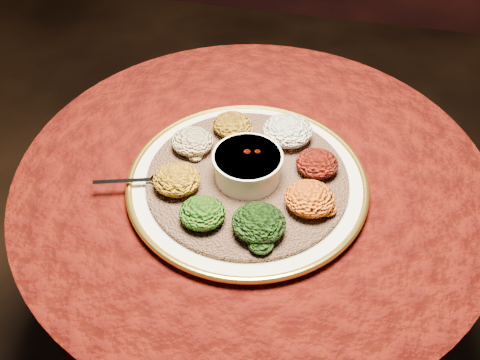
# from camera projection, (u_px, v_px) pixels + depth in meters

# --- Properties ---
(table) EXTENTS (0.96, 0.96, 0.73)m
(table) POSITION_uv_depth(u_px,v_px,m) (252.00, 229.00, 1.20)
(table) COLOR black
(table) RESTS_ON ground
(platter) EXTENTS (0.59, 0.59, 0.02)m
(platter) POSITION_uv_depth(u_px,v_px,m) (247.00, 182.00, 1.04)
(platter) COLOR white
(platter) RESTS_ON table
(injera) EXTENTS (0.45, 0.45, 0.01)m
(injera) POSITION_uv_depth(u_px,v_px,m) (247.00, 178.00, 1.03)
(injera) COLOR #8C5E46
(injera) RESTS_ON platter
(stew_bowl) EXTENTS (0.13, 0.13, 0.06)m
(stew_bowl) POSITION_uv_depth(u_px,v_px,m) (248.00, 165.00, 1.01)
(stew_bowl) COLOR white
(stew_bowl) RESTS_ON injera
(spoon) EXTENTS (0.15, 0.06, 0.01)m
(spoon) POSITION_uv_depth(u_px,v_px,m) (155.00, 179.00, 1.02)
(spoon) COLOR silver
(spoon) RESTS_ON injera
(portion_ayib) EXTENTS (0.10, 0.10, 0.05)m
(portion_ayib) POSITION_uv_depth(u_px,v_px,m) (288.00, 131.00, 1.09)
(portion_ayib) COLOR white
(portion_ayib) RESTS_ON injera
(portion_kitfo) EXTENTS (0.08, 0.08, 0.04)m
(portion_kitfo) POSITION_uv_depth(u_px,v_px,m) (317.00, 163.00, 1.03)
(portion_kitfo) COLOR black
(portion_kitfo) RESTS_ON injera
(portion_tikil) EXTENTS (0.09, 0.09, 0.04)m
(portion_tikil) POSITION_uv_depth(u_px,v_px,m) (310.00, 198.00, 0.96)
(portion_tikil) COLOR #C08D10
(portion_tikil) RESTS_ON injera
(portion_gomen) EXTENTS (0.10, 0.09, 0.05)m
(portion_gomen) POSITION_uv_depth(u_px,v_px,m) (259.00, 223.00, 0.92)
(portion_gomen) COLOR black
(portion_gomen) RESTS_ON injera
(portion_mixveg) EXTENTS (0.08, 0.08, 0.04)m
(portion_mixveg) POSITION_uv_depth(u_px,v_px,m) (202.00, 213.00, 0.94)
(portion_mixveg) COLOR #A82C0A
(portion_mixveg) RESTS_ON injera
(portion_kik) EXTENTS (0.09, 0.09, 0.04)m
(portion_kik) POSITION_uv_depth(u_px,v_px,m) (177.00, 179.00, 0.99)
(portion_kik) COLOR #C07810
(portion_kik) RESTS_ON injera
(portion_timatim) EXTENTS (0.09, 0.08, 0.04)m
(portion_timatim) POSITION_uv_depth(u_px,v_px,m) (192.00, 141.00, 1.07)
(portion_timatim) COLOR maroon
(portion_timatim) RESTS_ON injera
(portion_shiro) EXTENTS (0.08, 0.08, 0.04)m
(portion_shiro) POSITION_uv_depth(u_px,v_px,m) (232.00, 125.00, 1.11)
(portion_shiro) COLOR #906811
(portion_shiro) RESTS_ON injera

